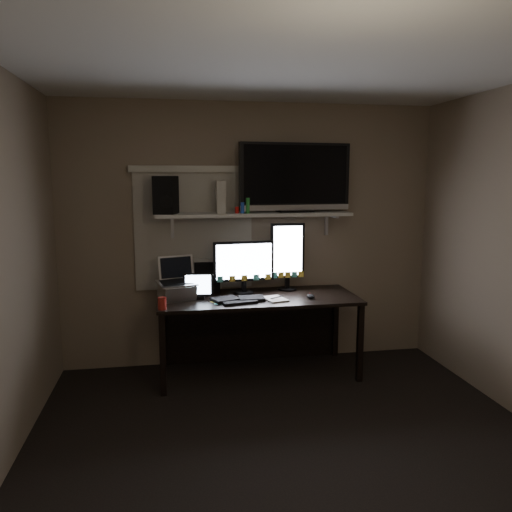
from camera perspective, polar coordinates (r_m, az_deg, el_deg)
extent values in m
plane|color=black|center=(3.52, 4.61, -21.82)|extent=(3.60, 3.60, 0.00)
plane|color=silver|center=(3.11, 5.23, 21.91)|extent=(3.60, 3.60, 0.00)
plane|color=#82705D|center=(4.82, -0.57, 2.39)|extent=(3.60, 0.00, 3.60)
cube|color=#B5B1A3|center=(4.74, -7.12, 2.82)|extent=(1.10, 0.02, 1.10)
cube|color=black|center=(4.55, 0.21, -4.85)|extent=(1.80, 0.75, 0.03)
cube|color=black|center=(4.99, -0.51, -7.96)|extent=(1.80, 0.02, 0.70)
cube|color=black|center=(4.27, -10.62, -11.07)|extent=(0.05, 0.05, 0.70)
cube|color=black|center=(4.57, 11.80, -9.74)|extent=(0.05, 0.05, 0.70)
cube|color=black|center=(4.91, -10.54, -8.40)|extent=(0.05, 0.05, 0.70)
cube|color=black|center=(5.17, 9.04, -7.45)|extent=(0.05, 0.05, 0.70)
cube|color=beige|center=(4.63, -0.22, 4.79)|extent=(1.80, 0.35, 0.03)
cube|color=black|center=(4.63, -1.40, -1.24)|extent=(0.58, 0.11, 0.50)
cube|color=black|center=(4.77, 3.61, -0.02)|extent=(0.33, 0.07, 0.66)
cube|color=black|center=(4.41, -2.02, -4.93)|extent=(0.49, 0.26, 0.03)
ellipsoid|color=black|center=(4.51, 6.27, -4.58)|extent=(0.07, 0.11, 0.04)
cube|color=beige|center=(4.44, 2.19, -4.93)|extent=(0.22, 0.27, 0.01)
cube|color=black|center=(4.47, -6.65, -3.43)|extent=(0.28, 0.14, 0.24)
cube|color=black|center=(4.77, -5.60, -2.21)|extent=(0.24, 0.12, 0.30)
cube|color=#A7A7AB|center=(4.47, -9.06, -2.60)|extent=(0.39, 0.35, 0.37)
cylinder|color=maroon|center=(4.18, -10.67, -5.34)|extent=(0.09, 0.09, 0.10)
cube|color=black|center=(4.71, 4.50, 8.92)|extent=(1.08, 0.29, 0.64)
cube|color=beige|center=(4.60, -4.12, 6.76)|extent=(0.08, 0.25, 0.29)
cube|color=black|center=(4.54, -10.26, 6.88)|extent=(0.23, 0.26, 0.34)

